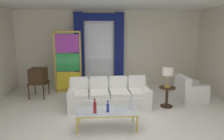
{
  "coord_description": "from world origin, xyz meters",
  "views": [
    {
      "loc": [
        -0.49,
        -5.13,
        2.2
      ],
      "look_at": [
        -0.05,
        0.9,
        1.05
      ],
      "focal_mm": 32.97,
      "sensor_mm": 36.0,
      "label": 1
    }
  ],
  "objects_px": {
    "bottle_crystal_tall": "(95,107)",
    "table_lamp_brass": "(168,73)",
    "coffee_table": "(107,112)",
    "round_side_table": "(167,95)",
    "vintage_tv": "(38,76)",
    "peacock_figurine": "(77,89)",
    "bottle_blue_decanter": "(131,103)",
    "couch_white_long": "(109,96)",
    "armchair_white": "(189,92)",
    "stained_glass_divider": "(68,63)",
    "bottle_amber_squat": "(108,107)"
  },
  "relations": [
    {
      "from": "coffee_table",
      "to": "peacock_figurine",
      "type": "height_order",
      "value": "peacock_figurine"
    },
    {
      "from": "bottle_blue_decanter",
      "to": "bottle_amber_squat",
      "type": "distance_m",
      "value": 0.56
    },
    {
      "from": "armchair_white",
      "to": "bottle_amber_squat",
      "type": "bearing_deg",
      "value": -146.78
    },
    {
      "from": "coffee_table",
      "to": "round_side_table",
      "type": "relative_size",
      "value": 2.33
    },
    {
      "from": "bottle_crystal_tall",
      "to": "round_side_table",
      "type": "relative_size",
      "value": 0.57
    },
    {
      "from": "stained_glass_divider",
      "to": "couch_white_long",
      "type": "bearing_deg",
      "value": -47.98
    },
    {
      "from": "stained_glass_divider",
      "to": "bottle_amber_squat",
      "type": "bearing_deg",
      "value": -67.0
    },
    {
      "from": "bottle_crystal_tall",
      "to": "bottle_amber_squat",
      "type": "height_order",
      "value": "bottle_crystal_tall"
    },
    {
      "from": "coffee_table",
      "to": "round_side_table",
      "type": "height_order",
      "value": "round_side_table"
    },
    {
      "from": "stained_glass_divider",
      "to": "table_lamp_brass",
      "type": "relative_size",
      "value": 3.86
    },
    {
      "from": "bottle_crystal_tall",
      "to": "stained_glass_divider",
      "type": "bearing_deg",
      "value": 107.97
    },
    {
      "from": "bottle_blue_decanter",
      "to": "bottle_crystal_tall",
      "type": "relative_size",
      "value": 1.03
    },
    {
      "from": "bottle_crystal_tall",
      "to": "round_side_table",
      "type": "distance_m",
      "value": 2.47
    },
    {
      "from": "table_lamp_brass",
      "to": "stained_glass_divider",
      "type": "bearing_deg",
      "value": 150.97
    },
    {
      "from": "bottle_crystal_tall",
      "to": "armchair_white",
      "type": "xyz_separation_m",
      "value": [
        3.0,
        1.8,
        -0.26
      ]
    },
    {
      "from": "coffee_table",
      "to": "table_lamp_brass",
      "type": "height_order",
      "value": "table_lamp_brass"
    },
    {
      "from": "bottle_amber_squat",
      "to": "peacock_figurine",
      "type": "distance_m",
      "value": 2.81
    },
    {
      "from": "bottle_blue_decanter",
      "to": "table_lamp_brass",
      "type": "relative_size",
      "value": 0.61
    },
    {
      "from": "bottle_amber_squat",
      "to": "vintage_tv",
      "type": "relative_size",
      "value": 0.2
    },
    {
      "from": "stained_glass_divider",
      "to": "round_side_table",
      "type": "bearing_deg",
      "value": -29.03
    },
    {
      "from": "peacock_figurine",
      "to": "table_lamp_brass",
      "type": "bearing_deg",
      "value": -26.35
    },
    {
      "from": "coffee_table",
      "to": "stained_glass_divider",
      "type": "distance_m",
      "value": 3.24
    },
    {
      "from": "couch_white_long",
      "to": "table_lamp_brass",
      "type": "bearing_deg",
      "value": -6.01
    },
    {
      "from": "vintage_tv",
      "to": "peacock_figurine",
      "type": "relative_size",
      "value": 2.24
    },
    {
      "from": "bottle_blue_decanter",
      "to": "peacock_figurine",
      "type": "distance_m",
      "value": 2.92
    },
    {
      "from": "couch_white_long",
      "to": "stained_glass_divider",
      "type": "xyz_separation_m",
      "value": [
        -1.37,
        1.52,
        0.75
      ]
    },
    {
      "from": "bottle_amber_squat",
      "to": "table_lamp_brass",
      "type": "relative_size",
      "value": 0.48
    },
    {
      "from": "bottle_blue_decanter",
      "to": "round_side_table",
      "type": "bearing_deg",
      "value": 42.39
    },
    {
      "from": "bottle_amber_squat",
      "to": "stained_glass_divider",
      "type": "height_order",
      "value": "stained_glass_divider"
    },
    {
      "from": "stained_glass_divider",
      "to": "bottle_blue_decanter",
      "type": "bearing_deg",
      "value": -57.57
    },
    {
      "from": "coffee_table",
      "to": "vintage_tv",
      "type": "height_order",
      "value": "vintage_tv"
    },
    {
      "from": "couch_white_long",
      "to": "bottle_crystal_tall",
      "type": "xyz_separation_m",
      "value": [
        -0.4,
        -1.49,
        0.24
      ]
    },
    {
      "from": "bottle_blue_decanter",
      "to": "couch_white_long",
      "type": "bearing_deg",
      "value": 108.25
    },
    {
      "from": "couch_white_long",
      "to": "armchair_white",
      "type": "relative_size",
      "value": 2.81
    },
    {
      "from": "bottle_blue_decanter",
      "to": "bottle_amber_squat",
      "type": "bearing_deg",
      "value": -165.79
    },
    {
      "from": "couch_white_long",
      "to": "vintage_tv",
      "type": "distance_m",
      "value": 2.54
    },
    {
      "from": "coffee_table",
      "to": "bottle_crystal_tall",
      "type": "distance_m",
      "value": 0.34
    },
    {
      "from": "couch_white_long",
      "to": "vintage_tv",
      "type": "height_order",
      "value": "vintage_tv"
    },
    {
      "from": "bottle_amber_squat",
      "to": "peacock_figurine",
      "type": "relative_size",
      "value": 0.46
    },
    {
      "from": "bottle_crystal_tall",
      "to": "couch_white_long",
      "type": "bearing_deg",
      "value": 75.11
    },
    {
      "from": "bottle_crystal_tall",
      "to": "vintage_tv",
      "type": "xyz_separation_m",
      "value": [
        -1.9,
        2.49,
        0.18
      ]
    },
    {
      "from": "stained_glass_divider",
      "to": "armchair_white",
      "type": "bearing_deg",
      "value": -16.92
    },
    {
      "from": "vintage_tv",
      "to": "round_side_table",
      "type": "bearing_deg",
      "value": -16.46
    },
    {
      "from": "round_side_table",
      "to": "table_lamp_brass",
      "type": "relative_size",
      "value": 1.04
    },
    {
      "from": "couch_white_long",
      "to": "round_side_table",
      "type": "bearing_deg",
      "value": -6.01
    },
    {
      "from": "coffee_table",
      "to": "stained_glass_divider",
      "type": "xyz_separation_m",
      "value": [
        -1.25,
        2.91,
        0.68
      ]
    },
    {
      "from": "round_side_table",
      "to": "vintage_tv",
      "type": "bearing_deg",
      "value": 163.54
    },
    {
      "from": "coffee_table",
      "to": "peacock_figurine",
      "type": "distance_m",
      "value": 2.72
    },
    {
      "from": "couch_white_long",
      "to": "bottle_crystal_tall",
      "type": "relative_size",
      "value": 6.99
    },
    {
      "from": "bottle_crystal_tall",
      "to": "table_lamp_brass",
      "type": "relative_size",
      "value": 0.59
    }
  ]
}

